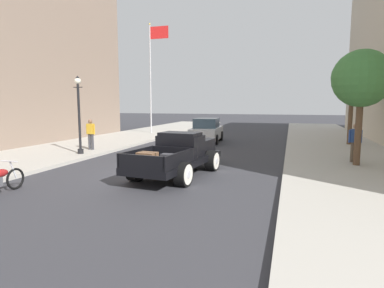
% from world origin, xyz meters
% --- Properties ---
extents(ground_plane, '(140.00, 140.00, 0.00)m').
position_xyz_m(ground_plane, '(0.00, 0.00, 0.00)').
color(ground_plane, '#333338').
extents(sidewalk_left, '(5.50, 64.00, 0.15)m').
position_xyz_m(sidewalk_left, '(-7.25, 0.00, 0.07)').
color(sidewalk_left, '#ADA89E').
rests_on(sidewalk_left, ground).
extents(sidewalk_right, '(5.50, 64.00, 0.15)m').
position_xyz_m(sidewalk_right, '(7.25, 0.00, 0.07)').
color(sidewalk_right, '#ADA89E').
rests_on(sidewalk_right, ground).
extents(hotrod_truck_black, '(2.55, 5.07, 1.58)m').
position_xyz_m(hotrod_truck_black, '(0.76, 0.14, 0.75)').
color(hotrod_truck_black, black).
rests_on(hotrod_truck_black, ground).
extents(car_background_white, '(2.12, 4.42, 1.65)m').
position_xyz_m(car_background_white, '(-0.80, 10.32, 0.77)').
color(car_background_white, silver).
rests_on(car_background_white, ground).
extents(pedestrian_sidewalk_left, '(0.53, 0.22, 1.65)m').
position_xyz_m(pedestrian_sidewalk_left, '(-5.66, 3.92, 1.09)').
color(pedestrian_sidewalk_left, '#333338').
rests_on(pedestrian_sidewalk_left, sidewalk_left).
extents(pedestrian_sidewalk_right, '(0.53, 0.22, 1.65)m').
position_xyz_m(pedestrian_sidewalk_right, '(7.36, 3.93, 1.09)').
color(pedestrian_sidewalk_right, brown).
rests_on(pedestrian_sidewalk_right, sidewalk_right).
extents(street_lamp_near, '(0.50, 0.32, 3.85)m').
position_xyz_m(street_lamp_near, '(-5.33, 2.54, 2.39)').
color(street_lamp_near, black).
rests_on(street_lamp_near, sidewalk_left).
extents(flagpole, '(1.74, 0.16, 9.16)m').
position_xyz_m(flagpole, '(-6.62, 14.54, 5.77)').
color(flagpole, '#B2B2B7').
rests_on(flagpole, sidewalk_left).
extents(street_tree_nearest, '(2.27, 2.27, 4.62)m').
position_xyz_m(street_tree_nearest, '(7.33, 3.26, 3.60)').
color(street_tree_nearest, brown).
rests_on(street_tree_nearest, sidewalk_right).
extents(street_tree_second, '(2.49, 2.49, 5.33)m').
position_xyz_m(street_tree_second, '(8.20, 10.67, 4.20)').
color(street_tree_second, brown).
rests_on(street_tree_second, sidewalk_right).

